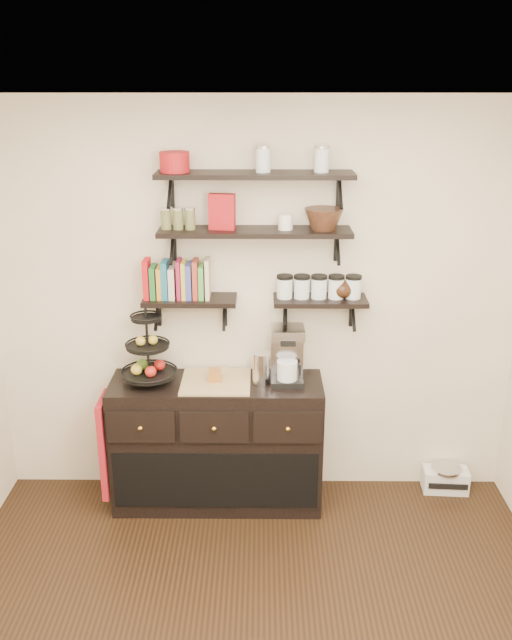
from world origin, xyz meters
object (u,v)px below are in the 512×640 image
(fruit_stand, at_px, (149,356))
(coffee_maker, at_px, (287,355))
(radio, at_px, (445,479))
(sideboard, at_px, (217,443))

(fruit_stand, distance_m, coffee_maker, 0.90)
(coffee_maker, relative_size, radio, 1.20)
(fruit_stand, bearing_deg, sideboard, -0.53)
(sideboard, bearing_deg, fruit_stand, 179.47)
(coffee_maker, xyz_separation_m, radio, (1.15, 0.10, -0.99))
(sideboard, height_order, radio, sideboard)
(coffee_maker, height_order, radio, coffee_maker)
(sideboard, distance_m, coffee_maker, 0.79)
(sideboard, distance_m, fruit_stand, 0.77)
(fruit_stand, bearing_deg, radio, 3.37)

